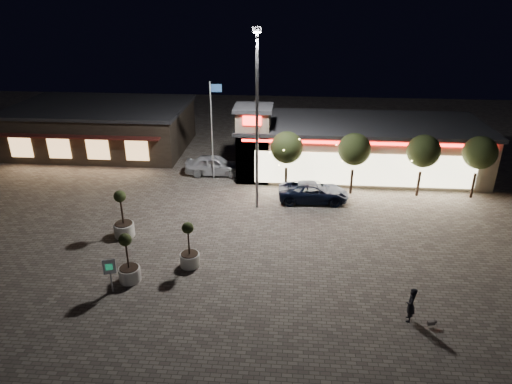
# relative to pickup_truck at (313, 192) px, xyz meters

# --- Properties ---
(ground) EXTENTS (90.00, 90.00, 0.00)m
(ground) POSITION_rel_pickup_truck_xyz_m (-6.08, -9.40, -0.72)
(ground) COLOR slate
(ground) RESTS_ON ground
(retail_building) EXTENTS (20.40, 8.40, 6.10)m
(retail_building) POSITION_rel_pickup_truck_xyz_m (3.42, 6.41, 1.49)
(retail_building) COLOR gray
(retail_building) RESTS_ON ground
(restaurant_building) EXTENTS (16.40, 11.00, 4.30)m
(restaurant_building) POSITION_rel_pickup_truck_xyz_m (-20.08, 10.57, 1.44)
(restaurant_building) COLOR #382D23
(restaurant_building) RESTS_ON ground
(floodlight_pole) EXTENTS (0.60, 0.40, 12.38)m
(floodlight_pole) POSITION_rel_pickup_truck_xyz_m (-4.08, -1.40, 6.30)
(floodlight_pole) COLOR gray
(floodlight_pole) RESTS_ON ground
(flagpole) EXTENTS (0.95, 0.10, 8.00)m
(flagpole) POSITION_rel_pickup_truck_xyz_m (-7.99, 3.60, 4.03)
(flagpole) COLOR white
(flagpole) RESTS_ON ground
(string_tree_a) EXTENTS (2.42, 2.42, 4.79)m
(string_tree_a) POSITION_rel_pickup_truck_xyz_m (-2.08, 1.60, 2.84)
(string_tree_a) COLOR #332319
(string_tree_a) RESTS_ON ground
(string_tree_b) EXTENTS (2.42, 2.42, 4.79)m
(string_tree_b) POSITION_rel_pickup_truck_xyz_m (2.92, 1.60, 2.84)
(string_tree_b) COLOR #332319
(string_tree_b) RESTS_ON ground
(string_tree_c) EXTENTS (2.42, 2.42, 4.79)m
(string_tree_c) POSITION_rel_pickup_truck_xyz_m (7.92, 1.60, 2.84)
(string_tree_c) COLOR #332319
(string_tree_c) RESTS_ON ground
(string_tree_d) EXTENTS (2.42, 2.42, 4.79)m
(string_tree_d) POSITION_rel_pickup_truck_xyz_m (11.92, 1.60, 2.84)
(string_tree_d) COLOR #332319
(string_tree_d) RESTS_ON ground
(pickup_truck) EXTENTS (5.26, 2.58, 1.44)m
(pickup_truck) POSITION_rel_pickup_truck_xyz_m (0.00, 0.00, 0.00)
(pickup_truck) COLOR black
(pickup_truck) RESTS_ON ground
(white_sedan) EXTENTS (4.97, 2.10, 1.68)m
(white_sedan) POSITION_rel_pickup_truck_xyz_m (-8.15, 4.60, 0.12)
(white_sedan) COLOR silver
(white_sedan) RESTS_ON ground
(pedestrian) EXTENTS (0.55, 0.73, 1.79)m
(pedestrian) POSITION_rel_pickup_truck_xyz_m (4.13, -13.05, 0.18)
(pedestrian) COLOR black
(pedestrian) RESTS_ON ground
(dog) EXTENTS (0.47, 0.22, 0.25)m
(dog) POSITION_rel_pickup_truck_xyz_m (5.12, -13.43, -0.47)
(dog) COLOR #59514C
(dog) RESTS_ON ground
(planter_left) EXTENTS (1.28, 1.28, 3.15)m
(planter_left) POSITION_rel_pickup_truck_xyz_m (-12.17, -6.26, 0.25)
(planter_left) COLOR silver
(planter_left) RESTS_ON ground
(planter_mid) EXTENTS (1.17, 1.17, 2.87)m
(planter_mid) POSITION_rel_pickup_truck_xyz_m (-10.20, -10.98, 0.17)
(planter_mid) COLOR silver
(planter_mid) RESTS_ON ground
(planter_right) EXTENTS (1.13, 1.13, 2.77)m
(planter_right) POSITION_rel_pickup_truck_xyz_m (-7.27, -9.28, 0.14)
(planter_right) COLOR silver
(planter_right) RESTS_ON ground
(valet_sign) EXTENTS (0.64, 0.23, 1.96)m
(valet_sign) POSITION_rel_pickup_truck_xyz_m (-10.76, -12.05, 0.65)
(valet_sign) COLOR gray
(valet_sign) RESTS_ON ground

